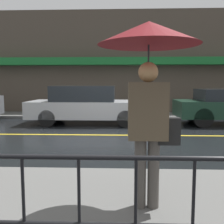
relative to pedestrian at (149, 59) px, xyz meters
The scene contains 8 objects.
ground_plane 5.19m from the pedestrian, 99.29° to the left, with size 80.00×80.00×0.00m, color black.
sidewalk_near 1.90m from the pedestrian, behind, with size 28.00×2.71×0.13m.
sidewalk_far 9.39m from the pedestrian, 94.89° to the left, with size 28.00×1.84×0.13m.
lane_marking 5.19m from the pedestrian, 99.29° to the left, with size 25.20×0.12×0.01m.
building_storefront 10.29m from the pedestrian, 94.40° to the left, with size 28.00×0.85×5.09m.
railing_foreground 1.74m from the pedestrian, 125.24° to the right, with size 12.00×0.04×0.91m.
pedestrian is the anchor object (origin of this frame).
car_silver 7.29m from the pedestrian, 102.93° to the left, with size 4.48×1.80×1.45m.
Camera 1 is at (0.50, -7.69, 1.53)m, focal length 42.00 mm.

